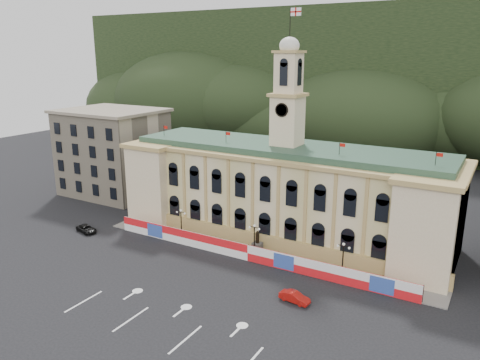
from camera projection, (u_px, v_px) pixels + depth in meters
The scene contains 13 objects.
ground at pixel (189, 305), 58.22m from camera, with size 260.00×260.00×0.00m, color black.
lane_markings at pixel (163, 325), 54.06m from camera, with size 26.00×10.00×0.02m, color white, non-canonical shape.
hill_ridge at pixel (407, 86), 154.56m from camera, with size 230.00×80.00×64.00m.
city_hall at pixel (285, 190), 79.14m from camera, with size 56.20×17.60×37.10m.
side_building_left at pixel (113, 152), 102.45m from camera, with size 21.00×17.00×18.60m.
hoarding_fence at pixel (248, 253), 70.40m from camera, with size 50.00×0.44×2.50m.
pavement at pixel (256, 253), 72.97m from camera, with size 56.00×5.50×0.16m, color slate.
statue at pixel (257, 246), 72.88m from camera, with size 1.40×1.40×3.72m.
lamp_left at pixel (181, 221), 78.38m from camera, with size 1.96×0.44×5.15m.
lamp_center at pixel (254, 237), 71.55m from camera, with size 1.96×0.44×5.15m.
lamp_right at pixel (343, 257), 64.73m from camera, with size 1.96×0.44×5.15m.
red_sedan at pixel (295, 297), 58.81m from camera, with size 4.14×1.86×1.32m, color #A7100B.
black_suv at pixel (87, 229), 81.63m from camera, with size 4.81×3.06×1.24m, color black.
Camera 1 is at (31.81, -41.65, 30.47)m, focal length 35.00 mm.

